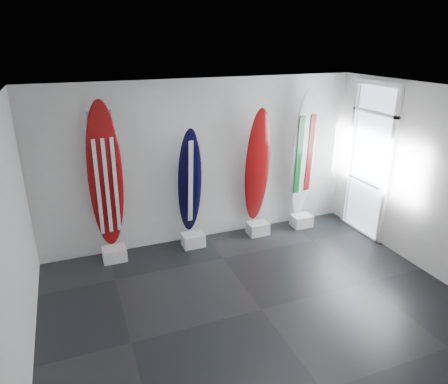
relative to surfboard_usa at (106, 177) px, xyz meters
name	(u,v)px	position (x,y,z in m)	size (l,w,h in m)	color
floor	(261,310)	(1.77, -2.28, -1.51)	(6.00, 6.00, 0.00)	black
ceiling	(270,97)	(1.77, -2.28, 1.49)	(6.00, 6.00, 0.00)	white
wall_back	(204,162)	(1.77, 0.22, -0.01)	(6.00, 6.00, 0.00)	silver
wall_front	(413,338)	(1.77, -4.78, -0.01)	(6.00, 6.00, 0.00)	silver
wall_left	(9,256)	(-1.23, -2.28, -0.01)	(5.00, 5.00, 0.00)	silver
wall_right	(438,185)	(4.77, -2.28, -0.01)	(5.00, 5.00, 0.00)	silver
display_block_usa	(115,254)	(0.00, -0.10, -1.39)	(0.40, 0.30, 0.24)	white
surfboard_usa	(106,177)	(0.00, 0.00, 0.00)	(0.57, 0.08, 2.54)	maroon
display_block_navy	(193,240)	(1.43, -0.10, -1.39)	(0.40, 0.30, 0.24)	white
surfboard_navy	(190,182)	(1.43, 0.00, -0.28)	(0.45, 0.08, 1.99)	black
display_block_swiss	(258,228)	(2.76, -0.10, -1.39)	(0.40, 0.30, 0.24)	white
surfboard_swiss	(257,167)	(2.76, 0.00, -0.14)	(0.51, 0.08, 2.26)	maroon
display_block_italy	(301,221)	(3.76, -0.10, -1.39)	(0.40, 0.30, 0.24)	white
surfboard_italy	(303,154)	(3.76, 0.00, 0.00)	(0.57, 0.08, 2.54)	silver
wall_outlet	(71,241)	(-0.68, 0.20, -1.16)	(0.09, 0.02, 0.13)	silver
glass_door	(369,163)	(4.74, -0.73, -0.08)	(0.12, 1.16, 2.85)	white
balcony	(415,199)	(6.07, -0.73, -1.01)	(2.80, 2.20, 1.20)	slate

